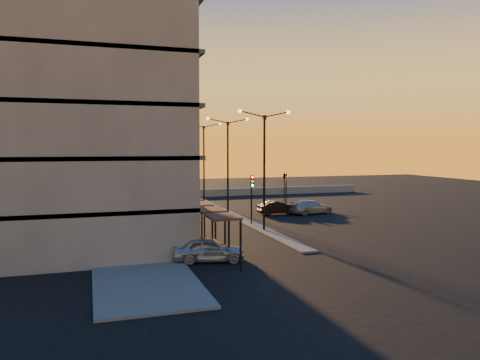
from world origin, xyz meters
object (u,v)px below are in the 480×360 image
object	(u,v)px
streetlamp_mid	(228,157)
car_wagon	(310,207)
traffic_light_main	(252,191)
car_hatchback	(209,249)
car_sedan	(278,208)

from	to	relation	value
streetlamp_mid	car_wagon	size ratio (longest dim) A/B	1.99
streetlamp_mid	traffic_light_main	bearing A→B (deg)	-90.00
car_hatchback	car_wagon	bearing A→B (deg)	-30.37
streetlamp_mid	traffic_light_main	xyz separation A→B (m)	(0.00, -7.13, -2.70)
traffic_light_main	streetlamp_mid	bearing A→B (deg)	90.00
car_hatchback	streetlamp_mid	bearing A→B (deg)	-7.57
traffic_light_main	car_sedan	size ratio (longest dim) A/B	1.06
car_hatchback	traffic_light_main	bearing A→B (deg)	-18.47
car_sedan	car_wagon	xyz separation A→B (m)	(3.19, -0.66, 0.03)
streetlamp_mid	car_hatchback	bearing A→B (deg)	-109.76
car_sedan	car_hatchback	bearing A→B (deg)	146.56
traffic_light_main	car_hatchback	distance (m)	12.93
streetlamp_mid	car_hatchback	size ratio (longest dim) A/B	2.27
traffic_light_main	car_hatchback	bearing A→B (deg)	-120.65
car_hatchback	car_sedan	distance (m)	19.60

